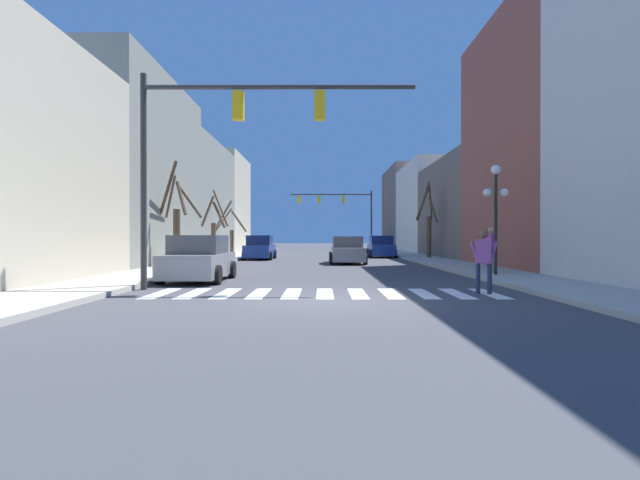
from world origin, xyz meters
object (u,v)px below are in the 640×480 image
traffic_signal_far (341,206)px  street_tree_right_far (428,223)px  car_at_intersection (347,251)px  street_tree_left_near (214,230)px  car_parked_left_mid (260,248)px  street_lamp_right_corner (496,197)px  pedestrian_on_left_sidewalk (491,245)px  traffic_signal_near (225,131)px  pedestrian_crossing_street (484,256)px  street_tree_left_mid (230,232)px  car_parked_right_mid (199,260)px  street_tree_right_near (176,221)px  car_parked_left_near (381,247)px

traffic_signal_far → street_tree_right_far: bearing=-75.3°
car_at_intersection → street_tree_left_near: (-8.12, 1.16, 1.22)m
car_parked_left_mid → car_at_intersection: car_parked_left_mid is taller
street_lamp_right_corner → car_parked_left_mid: (-10.85, 16.20, -2.28)m
traffic_signal_far → street_lamp_right_corner: bearing=-83.1°
pedestrian_on_left_sidewalk → car_at_intersection: bearing=-161.7°
traffic_signal_near → street_lamp_right_corner: (9.34, 4.02, -1.61)m
traffic_signal_far → street_tree_right_far: traffic_signal_far is taller
pedestrian_crossing_street → street_tree_left_mid: bearing=-39.1°
traffic_signal_far → street_tree_left_near: traffic_signal_far is taller
traffic_signal_far → car_parked_right_mid: 38.19m
traffic_signal_near → traffic_signal_far: (4.95, 40.28, 0.37)m
street_tree_left_near → traffic_signal_near: bearing=-76.7°
car_parked_left_mid → street_tree_left_near: (-2.28, -4.22, 1.18)m
street_lamp_right_corner → car_at_intersection: 12.14m
pedestrian_crossing_street → street_tree_left_near: size_ratio=0.41×
car_parked_right_mid → car_at_intersection: size_ratio=0.87×
street_lamp_right_corner → street_tree_right_far: 16.14m
traffic_signal_near → pedestrian_on_left_sidewalk: traffic_signal_near is taller
street_tree_left_mid → street_tree_left_near: (0.14, -6.04, 0.07)m
traffic_signal_near → car_at_intersection: size_ratio=1.64×
street_tree_right_far → street_lamp_right_corner: bearing=-93.2°
pedestrian_crossing_street → car_parked_left_mid: bearing=-42.5°
pedestrian_on_left_sidewalk → street_tree_right_near: bearing=-118.6°
street_lamp_right_corner → street_tree_left_mid: street_tree_left_mid is taller
car_parked_left_near → street_tree_left_mid: street_tree_left_mid is taller
traffic_signal_near → street_tree_right_near: traffic_signal_near is taller
car_parked_left_mid → car_parked_left_near: (8.87, 3.47, -0.01)m
street_lamp_right_corner → pedestrian_on_left_sidewalk: size_ratio=2.26×
traffic_signal_far → street_lamp_right_corner: (4.39, -36.26, -1.98)m
traffic_signal_near → street_tree_right_far: bearing=63.1°
car_parked_right_mid → car_parked_left_near: bearing=-23.0°
car_parked_left_mid → traffic_signal_far: bearing=-17.8°
car_parked_left_mid → street_tree_right_far: bearing=-90.5°
traffic_signal_near → pedestrian_crossing_street: bearing=-7.9°
street_lamp_right_corner → pedestrian_on_left_sidewalk: (0.21, 1.11, -1.84)m
street_lamp_right_corner → street_tree_left_near: size_ratio=0.95×
traffic_signal_far → car_at_intersection: bearing=-91.4°
street_tree_right_near → street_tree_left_near: (0.52, 6.19, -0.38)m
car_at_intersection → pedestrian_on_left_sidewalk: (5.21, -9.71, 0.47)m
pedestrian_crossing_street → traffic_signal_far: bearing=-61.8°
traffic_signal_far → car_parked_left_mid: (-6.45, -20.06, -4.26)m
pedestrian_crossing_street → street_tree_left_near: 20.31m
traffic_signal_far → car_parked_right_mid: size_ratio=2.10×
street_lamp_right_corner → pedestrian_on_left_sidewalk: bearing=79.4°
street_lamp_right_corner → street_tree_left_near: 17.80m
street_lamp_right_corner → car_parked_left_near: size_ratio=1.00×
car_parked_left_near → street_tree_left_near: 13.60m
car_at_intersection → pedestrian_on_left_sidewalk: bearing=-151.8°
traffic_signal_near → street_tree_right_near: (-4.31, 9.81, -2.33)m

